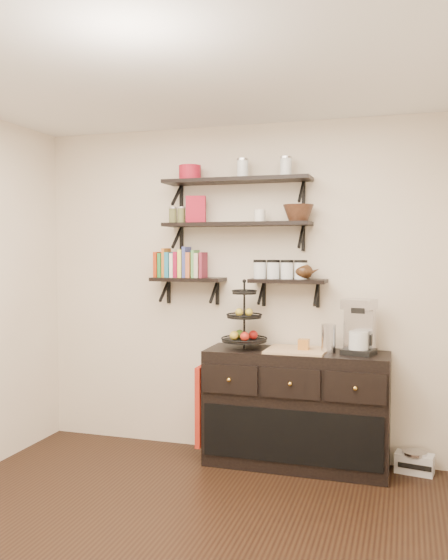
{
  "coord_description": "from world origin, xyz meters",
  "views": [
    {
      "loc": [
        1.31,
        -2.97,
        1.68
      ],
      "look_at": [
        0.04,
        1.15,
        1.46
      ],
      "focal_mm": 38.0,
      "sensor_mm": 36.0,
      "label": 1
    }
  ],
  "objects_px": {
    "sideboard": "(296,408)",
    "radio": "(414,462)",
    "fruit_stand": "(245,326)",
    "coffee_maker": "(359,328)"
  },
  "relations": [
    {
      "from": "sideboard",
      "to": "radio",
      "type": "height_order",
      "value": "sideboard"
    },
    {
      "from": "sideboard",
      "to": "radio",
      "type": "relative_size",
      "value": 4.72
    },
    {
      "from": "sideboard",
      "to": "fruit_stand",
      "type": "bearing_deg",
      "value": 179.47
    },
    {
      "from": "sideboard",
      "to": "radio",
      "type": "xyz_separation_m",
      "value": [
        0.88,
        0.11,
        -0.37
      ]
    },
    {
      "from": "coffee_maker",
      "to": "fruit_stand",
      "type": "bearing_deg",
      "value": -164.84
    },
    {
      "from": "coffee_maker",
      "to": "radio",
      "type": "relative_size",
      "value": 1.39
    },
    {
      "from": "sideboard",
      "to": "coffee_maker",
      "type": "bearing_deg",
      "value": 3.44
    },
    {
      "from": "sideboard",
      "to": "fruit_stand",
      "type": "distance_m",
      "value": 0.75
    },
    {
      "from": "sideboard",
      "to": "fruit_stand",
      "type": "relative_size",
      "value": 2.68
    },
    {
      "from": "fruit_stand",
      "to": "coffee_maker",
      "type": "height_order",
      "value": "fruit_stand"
    }
  ]
}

